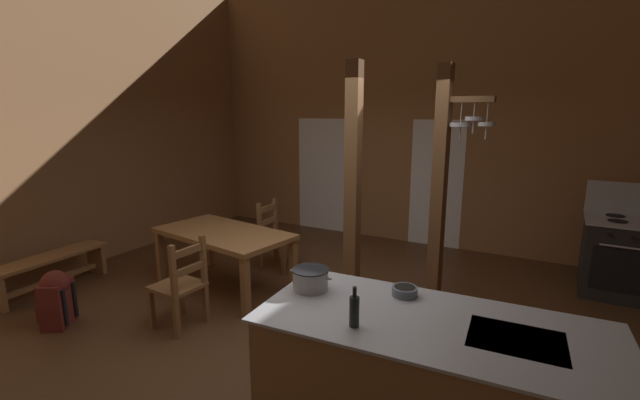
{
  "coord_description": "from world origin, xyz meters",
  "views": [
    {
      "loc": [
        1.93,
        -3.29,
        2.18
      ],
      "look_at": [
        -0.2,
        0.63,
        1.24
      ],
      "focal_mm": 23.61,
      "sensor_mm": 36.0,
      "label": 1
    }
  ],
  "objects_px": {
    "ladderback_chair_by_post": "(276,236)",
    "backpack": "(56,297)",
    "stockpot_on_counter": "(310,279)",
    "kitchen_island": "(428,387)",
    "stove_range": "(636,258)",
    "mixing_bowl_on_counter": "(405,291)",
    "ladderback_chair_near_window": "(181,285)",
    "bottle_tall_on_counter": "(354,311)",
    "dining_table": "(224,238)",
    "bench_along_left_wall": "(50,266)"
  },
  "relations": [
    {
      "from": "backpack",
      "to": "stockpot_on_counter",
      "type": "height_order",
      "value": "stockpot_on_counter"
    },
    {
      "from": "stove_range",
      "to": "stockpot_on_counter",
      "type": "bearing_deg",
      "value": -125.47
    },
    {
      "from": "kitchen_island",
      "to": "ladderback_chair_by_post",
      "type": "relative_size",
      "value": 2.33
    },
    {
      "from": "bench_along_left_wall",
      "to": "kitchen_island",
      "type": "bearing_deg",
      "value": -3.56
    },
    {
      "from": "stockpot_on_counter",
      "to": "mixing_bowl_on_counter",
      "type": "bearing_deg",
      "value": 19.14
    },
    {
      "from": "ladderback_chair_near_window",
      "to": "bottle_tall_on_counter",
      "type": "relative_size",
      "value": 3.77
    },
    {
      "from": "dining_table",
      "to": "bottle_tall_on_counter",
      "type": "relative_size",
      "value": 7.19
    },
    {
      "from": "dining_table",
      "to": "backpack",
      "type": "height_order",
      "value": "dining_table"
    },
    {
      "from": "backpack",
      "to": "bottle_tall_on_counter",
      "type": "relative_size",
      "value": 2.36
    },
    {
      "from": "kitchen_island",
      "to": "backpack",
      "type": "relative_size",
      "value": 3.71
    },
    {
      "from": "ladderback_chair_near_window",
      "to": "dining_table",
      "type": "bearing_deg",
      "value": 105.61
    },
    {
      "from": "bottle_tall_on_counter",
      "to": "bench_along_left_wall",
      "type": "bearing_deg",
      "value": 172.42
    },
    {
      "from": "bench_along_left_wall",
      "to": "bottle_tall_on_counter",
      "type": "bearing_deg",
      "value": -7.58
    },
    {
      "from": "dining_table",
      "to": "kitchen_island",
      "type": "bearing_deg",
      "value": -25.41
    },
    {
      "from": "dining_table",
      "to": "ladderback_chair_near_window",
      "type": "xyz_separation_m",
      "value": [
        0.27,
        -0.96,
        -0.2
      ]
    },
    {
      "from": "kitchen_island",
      "to": "bench_along_left_wall",
      "type": "bearing_deg",
      "value": 176.44
    },
    {
      "from": "kitchen_island",
      "to": "ladderback_chair_near_window",
      "type": "distance_m",
      "value": 2.65
    },
    {
      "from": "ladderback_chair_by_post",
      "to": "stockpot_on_counter",
      "type": "distance_m",
      "value": 2.93
    },
    {
      "from": "dining_table",
      "to": "stove_range",
      "type": "bearing_deg",
      "value": 25.72
    },
    {
      "from": "kitchen_island",
      "to": "stove_range",
      "type": "distance_m",
      "value": 3.84
    },
    {
      "from": "bench_along_left_wall",
      "to": "stove_range",
      "type": "bearing_deg",
      "value": 27.03
    },
    {
      "from": "ladderback_chair_near_window",
      "to": "bottle_tall_on_counter",
      "type": "distance_m",
      "value": 2.39
    },
    {
      "from": "mixing_bowl_on_counter",
      "to": "stockpot_on_counter",
      "type": "bearing_deg",
      "value": -160.86
    },
    {
      "from": "kitchen_island",
      "to": "dining_table",
      "type": "bearing_deg",
      "value": 154.59
    },
    {
      "from": "stove_range",
      "to": "mixing_bowl_on_counter",
      "type": "xyz_separation_m",
      "value": [
        -1.82,
        -3.23,
        0.46
      ]
    },
    {
      "from": "ladderback_chair_by_post",
      "to": "backpack",
      "type": "height_order",
      "value": "ladderback_chair_by_post"
    },
    {
      "from": "kitchen_island",
      "to": "stockpot_on_counter",
      "type": "xyz_separation_m",
      "value": [
        -0.9,
        0.06,
        0.53
      ]
    },
    {
      "from": "ladderback_chair_near_window",
      "to": "backpack",
      "type": "bearing_deg",
      "value": -152.12
    },
    {
      "from": "stove_range",
      "to": "backpack",
      "type": "relative_size",
      "value": 2.21
    },
    {
      "from": "stove_range",
      "to": "ladderback_chair_near_window",
      "type": "xyz_separation_m",
      "value": [
        -4.18,
        -3.1,
        -0.03
      ]
    },
    {
      "from": "dining_table",
      "to": "bottle_tall_on_counter",
      "type": "bearing_deg",
      "value": -33.63
    },
    {
      "from": "ladderback_chair_by_post",
      "to": "backpack",
      "type": "xyz_separation_m",
      "value": [
        -1.02,
        -2.47,
        -0.14
      ]
    },
    {
      "from": "bench_along_left_wall",
      "to": "bottle_tall_on_counter",
      "type": "relative_size",
      "value": 5.47
    },
    {
      "from": "kitchen_island",
      "to": "dining_table",
      "type": "distance_m",
      "value": 3.2
    },
    {
      "from": "dining_table",
      "to": "stockpot_on_counter",
      "type": "distance_m",
      "value": 2.4
    },
    {
      "from": "stove_range",
      "to": "mixing_bowl_on_counter",
      "type": "bearing_deg",
      "value": -119.44
    },
    {
      "from": "ladderback_chair_near_window",
      "to": "ladderback_chair_by_post",
      "type": "bearing_deg",
      "value": 93.71
    },
    {
      "from": "bench_along_left_wall",
      "to": "stockpot_on_counter",
      "type": "xyz_separation_m",
      "value": [
        3.85,
        -0.23,
        0.68
      ]
    },
    {
      "from": "ladderback_chair_near_window",
      "to": "kitchen_island",
      "type": "bearing_deg",
      "value": -8.88
    },
    {
      "from": "bench_along_left_wall",
      "to": "bottle_tall_on_counter",
      "type": "xyz_separation_m",
      "value": [
        4.35,
        -0.58,
        0.71
      ]
    },
    {
      "from": "kitchen_island",
      "to": "ladderback_chair_near_window",
      "type": "bearing_deg",
      "value": 171.12
    },
    {
      "from": "kitchen_island",
      "to": "ladderback_chair_near_window",
      "type": "relative_size",
      "value": 2.33
    },
    {
      "from": "ladderback_chair_near_window",
      "to": "bottle_tall_on_counter",
      "type": "bearing_deg",
      "value": -17.32
    },
    {
      "from": "stove_range",
      "to": "ladderback_chair_by_post",
      "type": "bearing_deg",
      "value": -163.97
    },
    {
      "from": "stove_range",
      "to": "bottle_tall_on_counter",
      "type": "xyz_separation_m",
      "value": [
        -1.96,
        -3.79,
        0.53
      ]
    },
    {
      "from": "stockpot_on_counter",
      "to": "kitchen_island",
      "type": "bearing_deg",
      "value": -3.92
    },
    {
      "from": "ladderback_chair_by_post",
      "to": "bottle_tall_on_counter",
      "type": "bearing_deg",
      "value": -47.59
    },
    {
      "from": "dining_table",
      "to": "bottle_tall_on_counter",
      "type": "distance_m",
      "value": 3.01
    },
    {
      "from": "backpack",
      "to": "dining_table",
      "type": "bearing_deg",
      "value": 60.87
    },
    {
      "from": "stockpot_on_counter",
      "to": "bench_along_left_wall",
      "type": "bearing_deg",
      "value": 176.52
    }
  ]
}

